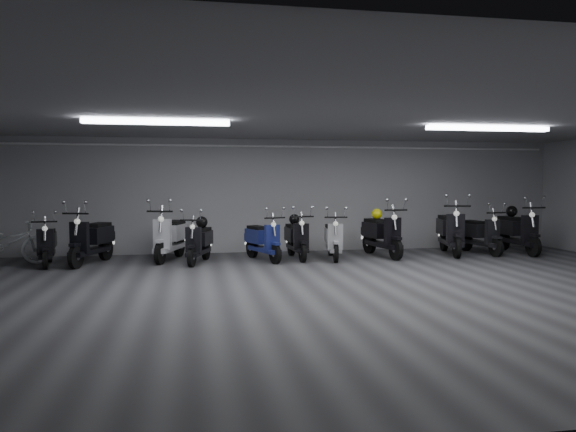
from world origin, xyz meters
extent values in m
cube|color=#3C3C3E|center=(0.00, 0.00, -0.01)|extent=(14.00, 10.00, 0.01)
cube|color=gray|center=(0.00, 0.00, 2.80)|extent=(14.00, 10.00, 0.01)
cube|color=#949496|center=(0.00, 5.00, 1.40)|extent=(14.00, 0.01, 2.80)
cube|color=#949496|center=(0.00, -5.00, 1.40)|extent=(14.00, 0.01, 2.80)
cube|color=white|center=(-3.00, 1.00, 2.74)|extent=(2.40, 0.18, 0.08)
cube|color=white|center=(3.00, 1.00, 2.74)|extent=(2.40, 0.18, 0.08)
cylinder|color=white|center=(0.00, 4.92, 2.62)|extent=(13.60, 0.05, 0.05)
imported|color=white|center=(-6.30, 3.85, 0.57)|extent=(1.78, 0.68, 1.14)
sphere|color=yellow|center=(1.87, 3.88, 0.99)|extent=(0.25, 0.25, 0.25)
sphere|color=black|center=(-2.24, 3.57, 0.87)|extent=(0.26, 0.26, 0.26)
sphere|color=black|center=(5.36, 3.87, 1.02)|extent=(0.27, 0.27, 0.27)
sphere|color=black|center=(-0.13, 3.85, 0.89)|extent=(0.24, 0.24, 0.24)
camera|label=1|loc=(-2.43, -8.27, 1.74)|focal=33.55mm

